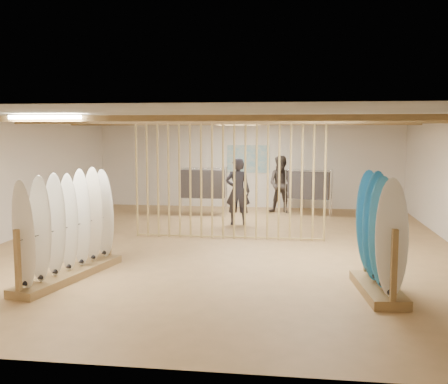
# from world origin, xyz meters

# --- Properties ---
(floor) EXTENTS (12.00, 12.00, 0.00)m
(floor) POSITION_xyz_m (0.00, 0.00, 0.00)
(floor) COLOR tan
(floor) RESTS_ON ground
(ceiling) EXTENTS (12.00, 12.00, 0.00)m
(ceiling) POSITION_xyz_m (0.00, 0.00, 2.80)
(ceiling) COLOR gray
(ceiling) RESTS_ON ground
(wall_back) EXTENTS (12.00, 0.00, 12.00)m
(wall_back) POSITION_xyz_m (0.00, 6.00, 1.40)
(wall_back) COLOR silver
(wall_back) RESTS_ON ground
(wall_front) EXTENTS (12.00, 0.00, 12.00)m
(wall_front) POSITION_xyz_m (0.00, -6.00, 1.40)
(wall_front) COLOR silver
(wall_front) RESTS_ON ground
(wall_left) EXTENTS (0.00, 12.00, 12.00)m
(wall_left) POSITION_xyz_m (-5.00, 0.00, 1.40)
(wall_left) COLOR silver
(wall_left) RESTS_ON ground
(ceiling_slats) EXTENTS (9.50, 6.12, 0.10)m
(ceiling_slats) POSITION_xyz_m (0.00, 0.00, 2.72)
(ceiling_slats) COLOR olive
(ceiling_slats) RESTS_ON ground
(light_panels) EXTENTS (1.20, 0.35, 0.06)m
(light_panels) POSITION_xyz_m (0.00, 0.00, 2.74)
(light_panels) COLOR white
(light_panels) RESTS_ON ground
(bamboo_partition) EXTENTS (4.45, 0.05, 2.78)m
(bamboo_partition) POSITION_xyz_m (0.00, 0.80, 1.40)
(bamboo_partition) COLOR tan
(bamboo_partition) RESTS_ON ground
(poster) EXTENTS (1.40, 0.03, 0.90)m
(poster) POSITION_xyz_m (0.00, 5.98, 1.60)
(poster) COLOR teal
(poster) RESTS_ON ground
(rack_left) EXTENTS (1.03, 2.60, 1.79)m
(rack_left) POSITION_xyz_m (-2.29, -2.85, 0.61)
(rack_left) COLOR olive
(rack_left) RESTS_ON floor
(rack_right) EXTENTS (0.71, 1.72, 1.95)m
(rack_right) POSITION_xyz_m (2.83, -3.02, 0.66)
(rack_right) COLOR olive
(rack_right) RESTS_ON floor
(clothing_rack_a) EXTENTS (1.37, 0.36, 1.47)m
(clothing_rack_a) POSITION_xyz_m (-1.17, 4.04, 0.96)
(clothing_rack_a) COLOR silver
(clothing_rack_a) RESTS_ON floor
(clothing_rack_b) EXTENTS (1.29, 0.58, 1.41)m
(clothing_rack_b) POSITION_xyz_m (1.94, 4.44, 0.91)
(clothing_rack_b) COLOR silver
(clothing_rack_b) RESTS_ON floor
(shopper_a) EXTENTS (0.76, 0.53, 2.05)m
(shopper_a) POSITION_xyz_m (0.01, 2.69, 1.03)
(shopper_a) COLOR #26242C
(shopper_a) RESTS_ON floor
(shopper_b) EXTENTS (1.10, 0.94, 2.00)m
(shopper_b) POSITION_xyz_m (1.13, 4.85, 1.00)
(shopper_b) COLOR #302925
(shopper_b) RESTS_ON floor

